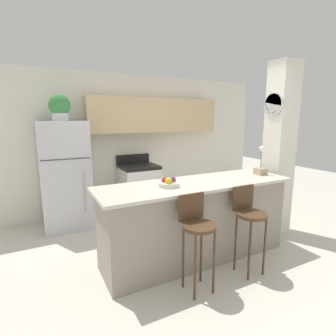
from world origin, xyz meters
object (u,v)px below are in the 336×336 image
refrigerator (65,175)px  bar_stool_left (197,228)px  potted_plant_on_fridge (60,107)px  fruit_bowl (169,183)px  bar_stool_right (249,216)px  orchid_vase (261,167)px  stove_range (139,189)px

refrigerator → bar_stool_left: 2.54m
refrigerator → bar_stool_left: (0.97, -2.34, -0.19)m
potted_plant_on_fridge → fruit_bowl: potted_plant_on_fridge is taller
fruit_bowl → bar_stool_left: bearing=-84.4°
bar_stool_right → potted_plant_on_fridge: potted_plant_on_fridge is taller
bar_stool_right → orchid_vase: bearing=36.9°
stove_range → bar_stool_left: stove_range is taller
fruit_bowl → potted_plant_on_fridge: bearing=116.8°
stove_range → fruit_bowl: bearing=-100.7°
bar_stool_left → fruit_bowl: (-0.05, 0.51, 0.35)m
refrigerator → bar_stool_left: size_ratio=1.71×
refrigerator → bar_stool_right: bearing=-54.4°
stove_range → bar_stool_right: stove_range is taller
refrigerator → potted_plant_on_fridge: size_ratio=4.30×
refrigerator → orchid_vase: refrigerator is taller
bar_stool_right → potted_plant_on_fridge: (-1.67, 2.34, 1.25)m
fruit_bowl → refrigerator: bearing=116.8°
bar_stool_right → potted_plant_on_fridge: size_ratio=2.51×
orchid_vase → bar_stool_left: bearing=-159.7°
orchid_vase → bar_stool_right: bearing=-143.1°
bar_stool_right → orchid_vase: orchid_vase is taller
bar_stool_left → bar_stool_right: 0.70m
orchid_vase → fruit_bowl: bearing=179.9°
bar_stool_right → fruit_bowl: bearing=145.7°
stove_range → bar_stool_left: size_ratio=1.07×
bar_stool_left → fruit_bowl: bearing=95.6°
stove_range → bar_stool_right: (0.40, -2.39, 0.21)m
bar_stool_left → orchid_vase: size_ratio=2.51×
refrigerator → stove_range: 1.34m
bar_stool_left → potted_plant_on_fridge: 2.83m
bar_stool_right → potted_plant_on_fridge: 3.14m
bar_stool_left → potted_plant_on_fridge: (-0.97, 2.34, 1.25)m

